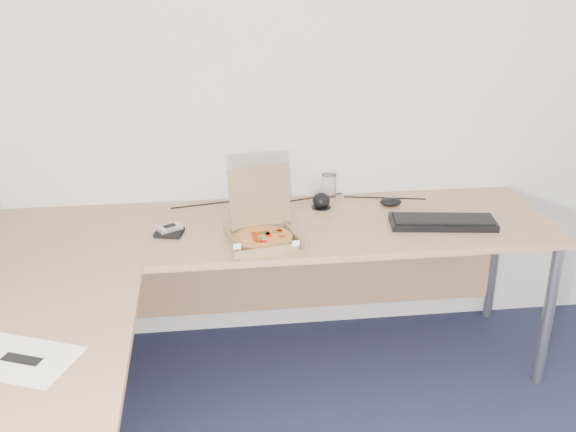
{
  "coord_description": "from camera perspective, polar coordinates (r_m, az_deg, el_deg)",
  "views": [
    {
      "loc": [
        -0.78,
        -1.37,
        1.93
      ],
      "look_at": [
        -0.45,
        1.28,
        0.82
      ],
      "focal_mm": 42.49,
      "sensor_mm": 36.0,
      "label": 1
    }
  ],
  "objects": [
    {
      "name": "room_shell",
      "position": [
        1.72,
        20.64,
        -2.25
      ],
      "size": [
        3.5,
        3.5,
        2.5
      ],
      "primitive_type": null,
      "color": "beige",
      "rests_on": "ground"
    },
    {
      "name": "desk",
      "position": [
        2.65,
        -7.25,
        -5.3
      ],
      "size": [
        2.5,
        2.2,
        0.73
      ],
      "color": "tan",
      "rests_on": "ground"
    },
    {
      "name": "pizza_box",
      "position": [
        2.87,
        -2.1,
        -1.49
      ],
      "size": [
        0.27,
        0.32,
        0.28
      ],
      "rotation": [
        0.0,
        0.0,
        0.21
      ],
      "color": "olive",
      "rests_on": "desk"
    },
    {
      "name": "drinking_glass",
      "position": [
        3.31,
        3.43,
        2.39
      ],
      "size": [
        0.07,
        0.07,
        0.13
      ],
      "primitive_type": "cylinder",
      "color": "silver",
      "rests_on": "desk"
    },
    {
      "name": "keyboard",
      "position": [
        3.1,
        12.81,
        -0.51
      ],
      "size": [
        0.48,
        0.23,
        0.03
      ],
      "primitive_type": "cube",
      "rotation": [
        0.0,
        0.0,
        -0.14
      ],
      "color": "black",
      "rests_on": "desk"
    },
    {
      "name": "mouse",
      "position": [
        3.28,
        8.59,
        1.18
      ],
      "size": [
        0.11,
        0.08,
        0.04
      ],
      "primitive_type": "ellipsoid",
      "rotation": [
        0.0,
        0.0,
        0.08
      ],
      "color": "black",
      "rests_on": "desk"
    },
    {
      "name": "wallet",
      "position": [
        2.98,
        -9.9,
        -1.37
      ],
      "size": [
        0.13,
        0.12,
        0.02
      ],
      "primitive_type": "cube",
      "rotation": [
        0.0,
        0.0,
        -0.25
      ],
      "color": "black",
      "rests_on": "desk"
    },
    {
      "name": "phone",
      "position": [
        2.98,
        -9.88,
        -0.99
      ],
      "size": [
        0.11,
        0.1,
        0.02
      ],
      "primitive_type": "cube",
      "rotation": [
        0.0,
        0.0,
        0.54
      ],
      "color": "#B2B5BA",
      "rests_on": "wallet"
    },
    {
      "name": "paper_sheet",
      "position": [
        2.27,
        -21.39,
        -11.11
      ],
      "size": [
        0.38,
        0.33,
        0.0
      ],
      "primitive_type": "cube",
      "rotation": [
        0.0,
        0.0,
        -0.4
      ],
      "color": "white",
      "rests_on": "desk"
    },
    {
      "name": "dome_speaker",
      "position": [
        3.22,
        2.81,
        1.36
      ],
      "size": [
        0.09,
        0.09,
        0.08
      ],
      "primitive_type": "ellipsoid",
      "color": "black",
      "rests_on": "desk"
    },
    {
      "name": "cable_bundle",
      "position": [
        3.31,
        0.52,
        1.31
      ],
      "size": [
        0.6,
        0.12,
        0.01
      ],
      "primitive_type": null,
      "rotation": [
        0.0,
        0.0,
        0.14
      ],
      "color": "black",
      "rests_on": "desk"
    }
  ]
}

